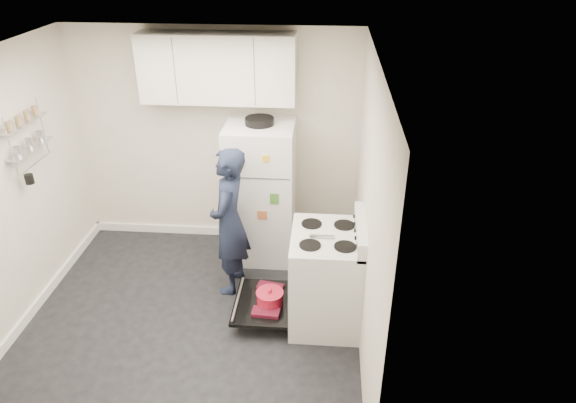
# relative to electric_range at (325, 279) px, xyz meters

# --- Properties ---
(room) EXTENTS (3.21, 3.21, 2.51)m
(room) POSITION_rel_electric_range_xyz_m (-1.29, -0.12, 0.74)
(room) COLOR black
(room) RESTS_ON ground
(electric_range) EXTENTS (0.66, 0.76, 1.10)m
(electric_range) POSITION_rel_electric_range_xyz_m (0.00, 0.00, 0.00)
(electric_range) COLOR silver
(electric_range) RESTS_ON ground
(open_oven_door) EXTENTS (0.55, 0.70, 0.21)m
(open_oven_door) POSITION_rel_electric_range_xyz_m (-0.56, -0.01, -0.29)
(open_oven_door) COLOR black
(open_oven_door) RESTS_ON ground
(refrigerator) EXTENTS (0.72, 0.74, 1.64)m
(refrigerator) POSITION_rel_electric_range_xyz_m (-0.72, 1.10, 0.33)
(refrigerator) COLOR white
(refrigerator) RESTS_ON ground
(upper_cabinets) EXTENTS (1.60, 0.33, 0.70)m
(upper_cabinets) POSITION_rel_electric_range_xyz_m (-1.16, 1.28, 1.63)
(upper_cabinets) COLOR silver
(upper_cabinets) RESTS_ON room
(wall_shelf_rack) EXTENTS (0.14, 0.60, 0.61)m
(wall_shelf_rack) POSITION_rel_electric_range_xyz_m (-2.78, 0.34, 1.21)
(wall_shelf_rack) COLOR #B2B2B7
(wall_shelf_rack) RESTS_ON room
(person) EXTENTS (0.42, 0.60, 1.56)m
(person) POSITION_rel_electric_range_xyz_m (-0.96, 0.44, 0.31)
(person) COLOR #181F36
(person) RESTS_ON ground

